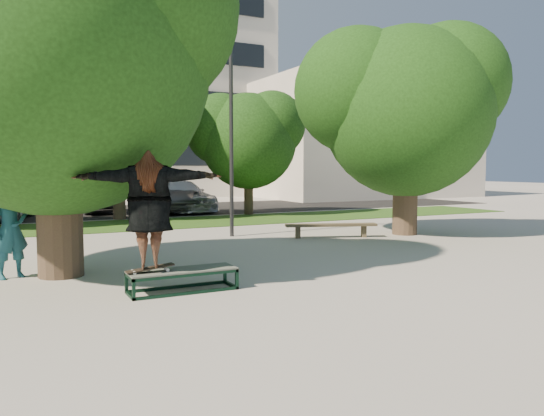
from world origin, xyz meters
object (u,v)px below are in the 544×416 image
grind_box (183,280)px  bystander (10,229)px  lamppost (231,132)px  car_grey (166,196)px  car_silver_a (4,200)px  bench (331,226)px  tree_left (49,42)px  car_dark (93,198)px  car_silver_b (180,196)px  tree_right (403,102)px

grind_box → bystander: size_ratio=0.97×
lamppost → car_grey: (0.65, 9.66, -2.39)m
grind_box → car_silver_a: bearing=99.9°
bench → grind_box: bearing=-122.7°
tree_left → car_dark: (2.81, 14.50, -3.76)m
lamppost → bench: (2.50, -1.65, -2.80)m
car_silver_b → lamppost: bearing=-104.2°
grind_box → bench: (6.00, 4.62, 0.16)m
grind_box → bystander: 3.65m
car_silver_a → car_silver_b: car_silver_a is taller
tree_right → car_silver_b: tree_right is taller
car_silver_a → lamppost: bearing=-45.0°
bystander → car_dark: (3.56, 14.37, -0.26)m
tree_right → bench: tree_right is taller
car_silver_b → bench: bearing=-90.3°
tree_right → grind_box: (-8.42, -4.36, -3.90)m
bystander → lamppost: bearing=8.5°
grind_box → bystander: (-2.55, 2.50, 0.74)m
bystander → car_silver_b: (7.33, 13.29, -0.19)m
car_silver_a → tree_left: bearing=-76.0°
grind_box → car_silver_a: car_silver_a is taller
bench → car_silver_a: 13.60m
tree_left → lamppost: bearing=36.4°
tree_left → car_silver_b: bearing=63.9°
car_silver_a → car_grey: 6.83m
tree_right → car_grey: size_ratio=1.19×
tree_right → lamppost: tree_right is taller
lamppost → car_silver_b: size_ratio=1.20×
grind_box → bench: bearing=37.6°
bystander → car_silver_a: size_ratio=0.40×
bench → bystander: bearing=-146.4°
lamppost → car_silver_b: (1.28, 9.51, -2.41)m
grind_box → lamppost: bearing=60.8°
car_dark → grind_box: bearing=-100.0°
grind_box → car_grey: car_grey is taller
car_grey → car_silver_b: car_grey is taller
car_grey → car_silver_b: 0.65m
lamppost → bench: size_ratio=2.27×
grind_box → car_silver_a: size_ratio=0.39×
bench → car_silver_b: 11.24m
grind_box → car_silver_b: (4.78, 15.79, 0.55)m
bench → tree_right: bearing=13.5°
tree_left → car_silver_a: tree_left is taller
lamppost → grind_box: bearing=-119.2°
tree_right → car_silver_b: 12.45m
tree_left → bench: size_ratio=2.64×
tree_right → car_dark: (-7.40, 12.51, -3.43)m
lamppost → tree_right: bearing=-21.3°
car_silver_a → car_grey: bearing=17.2°
tree_left → car_dark: 15.24m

